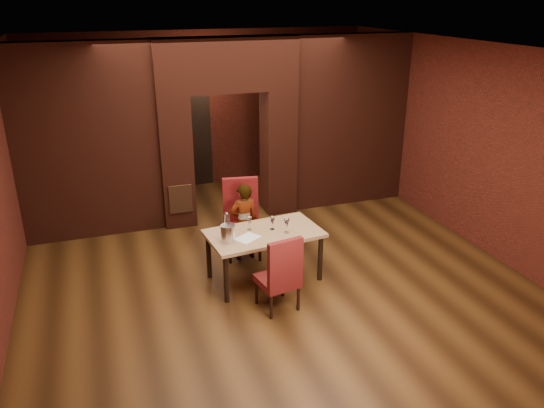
% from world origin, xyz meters
% --- Properties ---
extents(floor, '(8.00, 8.00, 0.00)m').
position_xyz_m(floor, '(0.00, 0.00, 0.00)').
color(floor, '#4D2E13').
rests_on(floor, ground).
extents(ceiling, '(7.00, 8.00, 0.04)m').
position_xyz_m(ceiling, '(0.00, 0.00, 3.20)').
color(ceiling, silver).
rests_on(ceiling, ground).
extents(wall_back, '(7.00, 0.04, 3.20)m').
position_xyz_m(wall_back, '(0.00, 4.00, 1.60)').
color(wall_back, maroon).
rests_on(wall_back, ground).
extents(wall_front, '(7.00, 0.04, 3.20)m').
position_xyz_m(wall_front, '(0.00, -4.00, 1.60)').
color(wall_front, maroon).
rests_on(wall_front, ground).
extents(wall_right, '(0.04, 8.00, 3.20)m').
position_xyz_m(wall_right, '(3.50, 0.00, 1.60)').
color(wall_right, maroon).
rests_on(wall_right, ground).
extents(pillar_left, '(0.55, 0.55, 2.30)m').
position_xyz_m(pillar_left, '(-0.95, 2.00, 1.15)').
color(pillar_left, maroon).
rests_on(pillar_left, ground).
extents(pillar_right, '(0.55, 0.55, 2.30)m').
position_xyz_m(pillar_right, '(0.95, 2.00, 1.15)').
color(pillar_right, maroon).
rests_on(pillar_right, ground).
extents(lintel, '(2.45, 0.55, 0.90)m').
position_xyz_m(lintel, '(0.00, 2.00, 2.75)').
color(lintel, maroon).
rests_on(lintel, ground).
extents(wing_wall_left, '(2.28, 0.35, 3.20)m').
position_xyz_m(wing_wall_left, '(-2.36, 2.00, 1.60)').
color(wing_wall_left, maroon).
rests_on(wing_wall_left, ground).
extents(wing_wall_right, '(2.28, 0.35, 3.20)m').
position_xyz_m(wing_wall_right, '(2.36, 2.00, 1.60)').
color(wing_wall_right, maroon).
rests_on(wing_wall_right, ground).
extents(vent_panel, '(0.40, 0.03, 0.50)m').
position_xyz_m(vent_panel, '(-0.95, 1.71, 0.55)').
color(vent_panel, brown).
rests_on(vent_panel, ground).
extents(rear_door, '(0.90, 0.08, 2.10)m').
position_xyz_m(rear_door, '(-0.40, 3.94, 1.05)').
color(rear_door, black).
rests_on(rear_door, ground).
extents(rear_door_frame, '(1.02, 0.04, 2.22)m').
position_xyz_m(rear_door_frame, '(-0.40, 3.90, 1.05)').
color(rear_door_frame, black).
rests_on(rear_door_frame, ground).
extents(dining_table, '(1.66, 1.04, 0.74)m').
position_xyz_m(dining_table, '(-0.14, -0.45, 0.37)').
color(dining_table, tan).
rests_on(dining_table, ground).
extents(chair_far, '(0.63, 0.63, 1.22)m').
position_xyz_m(chair_far, '(-0.22, 0.36, 0.61)').
color(chair_far, maroon).
rests_on(chair_far, ground).
extents(chair_near, '(0.56, 0.56, 1.06)m').
position_xyz_m(chair_near, '(-0.21, -1.22, 0.53)').
color(chair_near, maroon).
rests_on(chair_near, ground).
extents(person_seated, '(0.46, 0.32, 1.22)m').
position_xyz_m(person_seated, '(-0.23, 0.27, 0.61)').
color(person_seated, white).
rests_on(person_seated, ground).
extents(wine_glass_a, '(0.08, 0.08, 0.19)m').
position_xyz_m(wine_glass_a, '(-0.31, -0.31, 0.84)').
color(wine_glass_a, silver).
rests_on(wine_glass_a, dining_table).
extents(wine_glass_b, '(0.08, 0.08, 0.19)m').
position_xyz_m(wine_glass_b, '(0.00, -0.40, 0.84)').
color(wine_glass_b, white).
rests_on(wine_glass_b, dining_table).
extents(wine_glass_c, '(0.09, 0.09, 0.21)m').
position_xyz_m(wine_glass_c, '(0.15, -0.57, 0.85)').
color(wine_glass_c, white).
rests_on(wine_glass_c, dining_table).
extents(tasting_sheet, '(0.40, 0.37, 0.00)m').
position_xyz_m(tasting_sheet, '(-0.42, -0.57, 0.75)').
color(tasting_sheet, white).
rests_on(tasting_sheet, dining_table).
extents(wine_bucket, '(0.20, 0.20, 0.24)m').
position_xyz_m(wine_bucket, '(-0.69, -0.59, 0.86)').
color(wine_bucket, '#BBBAC2').
rests_on(wine_bucket, dining_table).
extents(water_bottle, '(0.07, 0.07, 0.32)m').
position_xyz_m(water_bottle, '(-0.64, -0.32, 0.90)').
color(water_bottle, silver).
rests_on(water_bottle, dining_table).
extents(potted_plant, '(0.51, 0.50, 0.43)m').
position_xyz_m(potted_plant, '(0.64, 0.41, 0.21)').
color(potted_plant, '#215C1C').
rests_on(potted_plant, ground).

